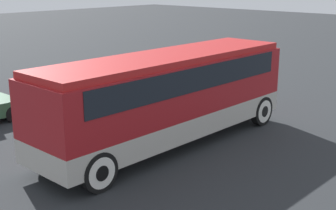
# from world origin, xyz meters

# --- Properties ---
(ground_plane) EXTENTS (120.00, 120.00, 0.00)m
(ground_plane) POSITION_xyz_m (0.00, 0.00, 0.00)
(ground_plane) COLOR #26282B
(tour_bus) EXTENTS (10.12, 2.62, 3.16)m
(tour_bus) POSITION_xyz_m (0.10, 0.00, 1.91)
(tour_bus) COLOR #B7B2A8
(tour_bus) RESTS_ON ground_plane
(parked_car_mid) EXTENTS (4.33, 1.91, 1.33)m
(parked_car_mid) POSITION_xyz_m (1.09, 5.71, 0.67)
(parked_car_mid) COLOR navy
(parked_car_mid) RESTS_ON ground_plane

